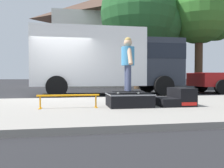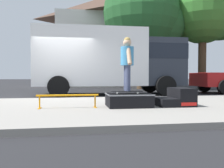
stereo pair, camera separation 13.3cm
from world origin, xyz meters
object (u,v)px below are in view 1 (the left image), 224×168
box_truck (109,59)px  street_tree_neighbour (203,13)px  grind_rail (69,98)px  kicker_ramp (176,98)px  street_tree_main (142,16)px  skateboard (128,91)px  skate_box (129,99)px  skater_kid (128,59)px

box_truck → street_tree_neighbour: (7.69, 4.65, 3.81)m
grind_rail → kicker_ramp: bearing=0.4°
street_tree_main → grind_rail: bearing=-116.0°
skateboard → street_tree_neighbour: street_tree_neighbour is taller
box_truck → street_tree_main: bearing=56.7°
skate_box → skateboard: bearing=-143.0°
skateboard → kicker_ramp: bearing=1.5°
kicker_ramp → street_tree_neighbour: street_tree_neighbour is taller
street_tree_neighbour → street_tree_main: bearing=176.9°
skateboard → skate_box: bearing=37.0°
skateboard → street_tree_main: (3.64, 10.41, 4.62)m
kicker_ramp → grind_rail: 2.75m
grind_rail → street_tree_main: bearing=64.0°
skate_box → grind_rail: (-1.49, -0.02, 0.07)m
grind_rail → street_tree_main: size_ratio=0.18×
skate_box → kicker_ramp: size_ratio=1.21×
kicker_ramp → skate_box: bearing=180.0°
skate_box → grind_rail: skate_box is taller
street_tree_main → street_tree_neighbour: (4.47, -0.24, 0.38)m
skateboard → skater_kid: skater_kid is taller
box_truck → street_tree_neighbour: size_ratio=0.85×
skate_box → skater_kid: 1.00m
skateboard → box_truck: size_ratio=0.12×
skater_kid → street_tree_main: (3.64, 10.41, 3.83)m
skate_box → skater_kid: size_ratio=0.82×
kicker_ramp → street_tree_neighbour: bearing=56.1°
street_tree_main → street_tree_neighbour: size_ratio=0.98×
grind_rail → skater_kid: skater_kid is taller
grind_rail → street_tree_neighbour: size_ratio=0.18×
skate_box → box_truck: bearing=86.1°
kicker_ramp → street_tree_main: (2.33, 10.38, 4.82)m
grind_rail → skater_kid: bearing=-0.5°
kicker_ramp → box_truck: box_truck is taller
grind_rail → street_tree_main: (5.08, 10.40, 4.76)m
skateboard → street_tree_neighbour: 13.94m
street_tree_main → skateboard: bearing=-109.3°
kicker_ramp → grind_rail: (-2.75, -0.02, 0.05)m
skateboard → skater_kid: size_ratio=0.60×
skate_box → skater_kid: skater_kid is taller
street_tree_neighbour → skate_box: bearing=-128.5°
skater_kid → box_truck: bearing=85.6°
skate_box → skater_kid: (-0.05, -0.03, 1.00)m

